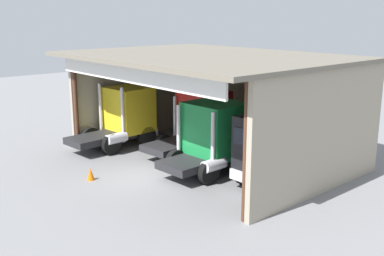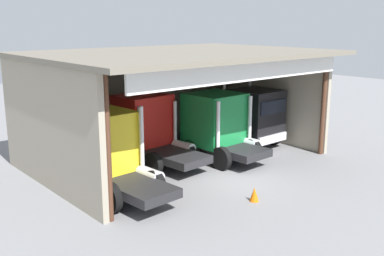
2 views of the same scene
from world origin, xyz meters
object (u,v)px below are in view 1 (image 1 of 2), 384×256
at_px(truck_red_center_right_bay, 199,121).
at_px(tool_cart, 247,139).
at_px(truck_green_center_left_bay, 213,135).
at_px(oil_drum, 249,134).
at_px(truck_black_center_bay, 274,149).
at_px(traffic_cone, 91,174).
at_px(truck_yellow_yard_outside, 124,116).

distance_m(truck_red_center_right_bay, tool_cart, 3.05).
bearing_deg(truck_green_center_left_bay, truck_red_center_right_bay, 146.36).
relative_size(oil_drum, tool_cart, 0.94).
bearing_deg(oil_drum, truck_green_center_left_bay, -64.94).
bearing_deg(truck_black_center_bay, tool_cart, -37.81).
bearing_deg(truck_red_center_right_bay, tool_cart, 57.62).
height_order(truck_red_center_right_bay, oil_drum, truck_red_center_right_bay).
bearing_deg(truck_red_center_right_bay, truck_black_center_bay, -15.56).
relative_size(truck_black_center_bay, oil_drum, 4.88).
relative_size(truck_red_center_right_bay, truck_black_center_bay, 1.14).
xyz_separation_m(truck_green_center_left_bay, traffic_cone, (-2.83, -5.03, -1.53)).
xyz_separation_m(truck_black_center_bay, oil_drum, (-5.71, 4.74, -1.25)).
distance_m(truck_black_center_bay, oil_drum, 7.53).
xyz_separation_m(truck_red_center_right_bay, traffic_cone, (0.15, -6.87, -1.44)).
bearing_deg(truck_green_center_left_bay, traffic_cone, -121.33).
relative_size(oil_drum, traffic_cone, 1.67).
distance_m(truck_yellow_yard_outside, truck_green_center_left_bay, 6.72).
bearing_deg(truck_black_center_bay, truck_red_center_right_bay, -11.82).
height_order(truck_green_center_left_bay, oil_drum, truck_green_center_left_bay).
relative_size(truck_yellow_yard_outside, truck_green_center_left_bay, 1.17).
bearing_deg(truck_black_center_bay, truck_yellow_yard_outside, 6.49).
distance_m(truck_green_center_left_bay, traffic_cone, 5.97).
bearing_deg(oil_drum, truck_black_center_bay, -39.69).
distance_m(truck_yellow_yard_outside, traffic_cone, 6.04).
height_order(tool_cart, traffic_cone, tool_cart).
relative_size(truck_green_center_left_bay, tool_cart, 4.41).
xyz_separation_m(truck_yellow_yard_outside, truck_red_center_right_bay, (3.71, 2.47, -0.03)).
bearing_deg(oil_drum, tool_cart, -51.71).
distance_m(truck_yellow_yard_outside, tool_cart, 7.15).
relative_size(truck_yellow_yard_outside, truck_red_center_right_bay, 0.99).
bearing_deg(truck_yellow_yard_outside, truck_green_center_left_bay, 1.84).
bearing_deg(traffic_cone, oil_drum, 88.27).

